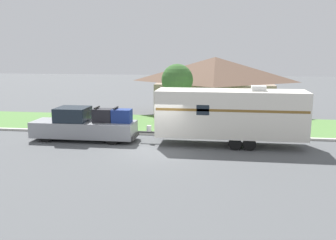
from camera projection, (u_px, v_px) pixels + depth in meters
The scene contains 8 objects.
ground_plane at pixel (159, 151), 20.67m from camera, with size 120.00×120.00×0.00m, color #515456.
curb_strip at pixel (168, 134), 24.31m from camera, with size 80.00×0.30×0.14m.
lawn_strip at pixel (175, 124), 27.86m from camera, with size 80.00×7.00×0.03m.
house_across_street at pixel (215, 85), 31.96m from camera, with size 10.13×7.34×4.87m.
pickup_truck at pixel (85, 125), 22.94m from camera, with size 6.45×1.93×2.10m.
travel_trailer at pixel (230, 113), 21.53m from camera, with size 9.69×2.32×3.50m.
mailbox at pixel (289, 121), 23.82m from camera, with size 0.48×0.20×1.30m.
tree_in_yard at pixel (177, 80), 26.49m from camera, with size 2.25×2.25×4.51m.
Camera 1 is at (3.36, -19.71, 5.55)m, focal length 40.00 mm.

